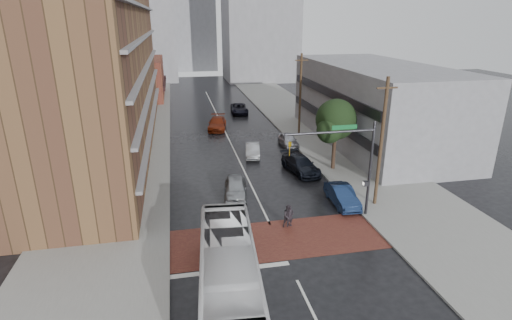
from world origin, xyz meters
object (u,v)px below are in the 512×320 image
pedestrian_a (290,216)px  car_travel_b (253,150)px  transit_bus (229,278)px  car_parked_mid (301,165)px  suv_travel (239,109)px  car_travel_a (236,188)px  car_parked_near (342,196)px  pedestrian_b (288,216)px  car_travel_c (217,123)px  car_parked_far (288,140)px

pedestrian_a → car_travel_b: 15.29m
transit_bus → car_parked_mid: bearing=66.9°
suv_travel → car_parked_mid: car_parked_mid is taller
car_travel_a → car_parked_near: 8.54m
car_parked_near → car_parked_mid: car_parked_mid is taller
pedestrian_b → car_travel_c: (-2.04, 27.00, -0.03)m
pedestrian_a → car_parked_far: 18.67m
pedestrian_b → car_parked_mid: 10.67m
pedestrian_b → suv_travel: (2.31, 35.68, -0.09)m
pedestrian_a → car_travel_c: (-2.15, 26.97, -0.02)m
car_travel_c → car_parked_mid: (6.05, -17.11, -0.02)m
transit_bus → car_parked_mid: size_ratio=2.25×
pedestrian_b → car_travel_b: pedestrian_b is taller
car_travel_a → car_travel_c: 21.42m
car_travel_c → car_parked_near: bearing=-63.9°
car_parked_near → car_parked_mid: (-1.10, 7.31, 0.03)m
car_parked_near → car_parked_mid: 7.39m
car_travel_b → pedestrian_a: bearing=-81.3°
car_travel_c → car_parked_far: car_travel_c is taller
car_parked_far → car_parked_near: bearing=-90.9°
car_travel_c → suv_travel: bearing=73.2°
car_travel_a → car_travel_c: bearing=96.0°
pedestrian_a → car_travel_a: size_ratio=0.35×
car_travel_a → suv_travel: 30.53m
transit_bus → suv_travel: transit_bus is taller
car_parked_far → pedestrian_a: bearing=-106.4°
car_travel_b → car_travel_c: size_ratio=0.76×
car_parked_far → car_travel_b: bearing=-150.9°
transit_bus → car_parked_mid: 19.58m
car_travel_a → car_parked_mid: size_ratio=0.86×
suv_travel → car_parked_far: 17.90m
pedestrian_a → car_parked_mid: pedestrian_a is taller
car_travel_a → car_parked_mid: bearing=40.1°
car_parked_mid → car_travel_a: bearing=-158.4°
car_travel_a → car_parked_mid: 8.12m
car_travel_b → car_parked_far: 5.40m
pedestrian_b → car_parked_near: 5.73m
transit_bus → car_parked_near: bearing=49.0°
car_travel_c → pedestrian_b: bearing=-75.9°
pedestrian_b → car_parked_far: size_ratio=0.39×
transit_bus → car_parked_far: (10.28, 25.39, -0.95)m
car_travel_a → car_parked_near: size_ratio=1.02×
pedestrian_a → pedestrian_b: bearing=171.4°
car_travel_b → car_travel_c: car_travel_c is taller
suv_travel → pedestrian_b: bearing=-89.7°
transit_bus → car_parked_near: size_ratio=2.66×
car_travel_a → car_travel_b: car_travel_a is taller
car_parked_near → suv_travel: bearing=96.6°
car_parked_near → transit_bus: bearing=-134.2°
pedestrian_b → car_travel_b: bearing=79.0°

